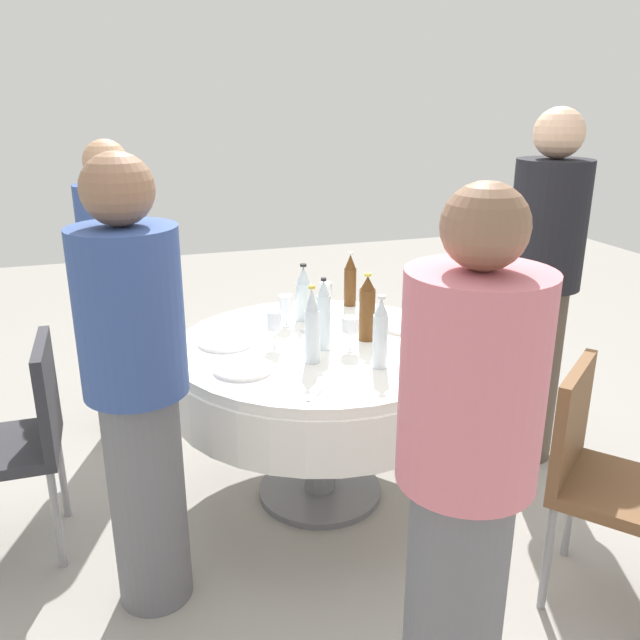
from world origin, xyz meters
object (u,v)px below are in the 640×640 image
wine_glass_outer (286,305)px  plate_left (407,327)px  person_south (118,287)px  bottle_brown_rear (350,281)px  bottle_brown_mid (367,309)px  wine_glass_west (274,322)px  plate_front (427,354)px  person_mid (542,285)px  person_north (463,489)px  wine_glass_north (326,291)px  bottle_clear_outer (324,316)px  wine_glass_inner (350,326)px  chair_west (24,431)px  chair_inner (597,467)px  person_rear (137,387)px  bottle_clear_north (380,334)px  plate_far (243,369)px  dining_table (320,376)px  plate_near (226,342)px  bottle_clear_south (304,294)px  bottle_clear_inner (312,327)px

wine_glass_outer → plate_left: 0.56m
person_south → bottle_brown_rear: bearing=-63.5°
bottle_brown_mid → wine_glass_west: bottle_brown_mid is taller
wine_glass_west → plate_front: 0.64m
person_mid → person_north: (1.14, 1.29, -0.07)m
wine_glass_north → bottle_clear_outer: bearing=70.7°
wine_glass_inner → chair_west: (1.29, -0.12, -0.33)m
person_south → chair_inner: size_ratio=1.77×
wine_glass_outer → plate_front: 0.70m
person_rear → chair_west: 0.68m
bottle_clear_north → person_south: bearing=-53.1°
person_mid → person_north: person_mid is taller
wine_glass_inner → chair_west: wine_glass_inner is taller
bottle_clear_outer → plate_left: bearing=-163.9°
wine_glass_inner → plate_far: wine_glass_inner is taller
dining_table → person_rear: bearing=29.1°
person_mid → plate_left: bearing=-94.3°
bottle_clear_north → chair_west: size_ratio=0.33×
person_rear → plate_near: bearing=-64.5°
person_mid → person_south: person_mid is taller
person_north → wine_glass_north: bearing=-95.2°
dining_table → wine_glass_north: (-0.17, -0.42, 0.25)m
wine_glass_inner → plate_near: 0.54m
bottle_clear_outer → person_north: 1.20m
bottle_clear_north → person_mid: bearing=-160.5°
plate_near → bottle_clear_south: bearing=-153.5°
bottle_brown_rear → plate_near: bearing=26.6°
wine_glass_north → chair_inner: 1.46m
person_north → bottle_clear_north: bearing=-98.9°
person_north → chair_west: size_ratio=1.81×
plate_front → person_rear: (1.14, 0.15, 0.09)m
bottle_brown_mid → wine_glass_inner: 0.15m
bottle_clear_south → person_north: bearing=87.9°
person_south → chair_inner: person_south is taller
plate_left → person_rear: size_ratio=0.14×
bottle_clear_south → bottle_clear_inner: 0.52m
wine_glass_west → person_mid: size_ratio=0.09×
bottle_clear_outer → wine_glass_west: (0.19, -0.07, -0.03)m
bottle_clear_north → bottle_clear_inner: size_ratio=0.92×
wine_glass_outer → bottle_clear_south: bearing=-149.6°
bottle_clear_inner → plate_front: bottle_clear_inner is taller
bottle_clear_south → person_mid: size_ratio=0.16×
dining_table → person_south: 1.24m
wine_glass_north → plate_near: size_ratio=0.61×
bottle_clear_north → person_south: person_south is taller
bottle_brown_rear → wine_glass_north: 0.15m
person_mid → person_north: 1.72m
bottle_brown_mid → bottle_clear_inner: (0.30, 0.17, 0.01)m
plate_left → person_rear: bearing=22.1°
wine_glass_inner → chair_west: bearing=-5.3°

